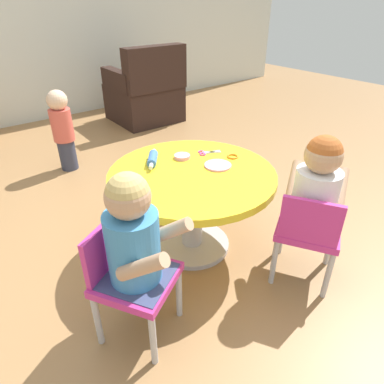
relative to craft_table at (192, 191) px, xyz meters
name	(u,v)px	position (x,y,z in m)	size (l,w,h in m)	color
ground_plane	(192,245)	(0.00, 0.00, -0.38)	(10.00, 10.00, 0.00)	#9E7247
craft_table	(192,191)	(0.00, 0.00, 0.00)	(0.90, 0.90, 0.50)	silver
child_chair_left	(129,276)	(-0.56, -0.29, -0.07)	(0.41, 0.41, 0.54)	#B7B7BC
seated_child_left	(133,234)	(-0.54, -0.32, 0.15)	(0.41, 0.43, 0.51)	#3F4772
child_chair_right	(308,231)	(0.29, -0.56, -0.07)	(0.41, 0.41, 0.54)	#B7B7BC
seated_child_right	(317,187)	(0.32, -0.54, 0.15)	(0.43, 0.41, 0.51)	#3F4772
armchair_dark	(146,94)	(1.03, 2.15, -0.07)	(0.73, 0.74, 0.85)	black
toddler_standing	(63,129)	(-0.18, 1.48, -0.02)	(0.17, 0.17, 0.67)	#33384C
rolling_pin	(153,159)	(-0.10, 0.22, 0.14)	(0.16, 0.20, 0.05)	#3F72CC
craft_scissors	(206,153)	(0.22, 0.14, 0.12)	(0.14, 0.11, 0.01)	silver
playdough_blob_0	(182,157)	(0.06, 0.17, 0.13)	(0.09, 0.09, 0.02)	pink
playdough_blob_1	(218,165)	(0.15, -0.04, 0.12)	(0.15, 0.15, 0.01)	pink
cookie_cutter_0	(233,156)	(0.30, 0.00, 0.12)	(0.07, 0.07, 0.01)	orange
cookie_cutter_1	(141,198)	(-0.35, -0.07, 0.12)	(0.06, 0.06, 0.01)	#3F99D8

